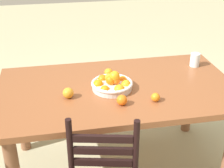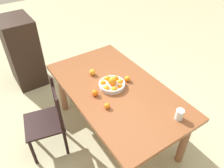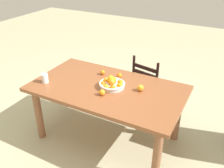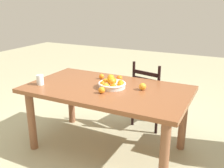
# 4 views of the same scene
# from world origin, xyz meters

# --- Properties ---
(ground_plane) EXTENTS (12.00, 12.00, 0.00)m
(ground_plane) POSITION_xyz_m (0.00, 0.00, 0.00)
(ground_plane) COLOR #B3B08A
(dining_table) EXTENTS (1.77, 1.00, 0.75)m
(dining_table) POSITION_xyz_m (0.00, 0.00, 0.65)
(dining_table) COLOR brown
(dining_table) RESTS_ON ground
(chair_near_window) EXTENTS (0.51, 0.51, 0.90)m
(chair_near_window) POSITION_xyz_m (0.25, 0.78, 0.44)
(chair_near_window) COLOR black
(chair_near_window) RESTS_ON ground
(fruit_bowl) EXTENTS (0.30, 0.30, 0.14)m
(fruit_bowl) POSITION_xyz_m (0.05, 0.02, 0.80)
(fruit_bowl) COLOR silver
(fruit_bowl) RESTS_ON dining_table
(orange_loose_0) EXTENTS (0.07, 0.07, 0.07)m
(orange_loose_0) POSITION_xyz_m (0.04, -0.19, 0.79)
(orange_loose_0) COLOR orange
(orange_loose_0) RESTS_ON dining_table
(orange_loose_1) EXTENTS (0.07, 0.07, 0.07)m
(orange_loose_1) POSITION_xyz_m (0.03, 0.26, 0.79)
(orange_loose_1) COLOR orange
(orange_loose_1) RESTS_ON dining_table
(orange_loose_2) EXTENTS (0.08, 0.08, 0.08)m
(orange_loose_2) POSITION_xyz_m (0.37, 0.10, 0.79)
(orange_loose_2) COLOR orange
(orange_loose_2) RESTS_ON dining_table
(orange_loose_3) EXTENTS (0.06, 0.06, 0.06)m
(orange_loose_3) POSITION_xyz_m (-0.21, 0.25, 0.78)
(orange_loose_3) COLOR orange
(orange_loose_3) RESTS_ON dining_table
(drinking_glass) EXTENTS (0.08, 0.08, 0.11)m
(drinking_glass) POSITION_xyz_m (-0.71, -0.25, 0.81)
(drinking_glass) COLOR silver
(drinking_glass) RESTS_ON dining_table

